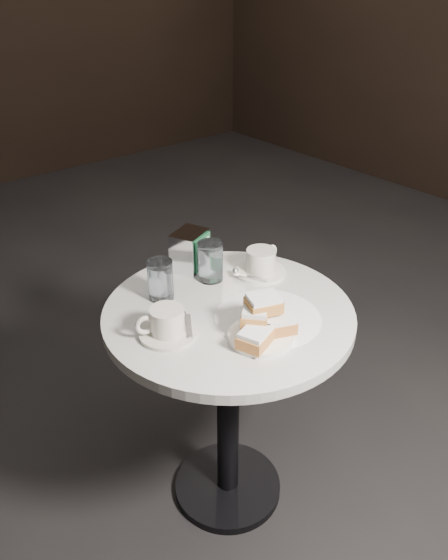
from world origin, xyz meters
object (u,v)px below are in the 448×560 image
(napkin_dispenser, at_px, (190,251))
(cafe_table, at_px, (228,365))
(coffee_cup_right, at_px, (261,263))
(coffee_cup_left, at_px, (167,324))
(beignet_plate, at_px, (262,324))
(water_glass_left, at_px, (161,280))
(water_glass_right, at_px, (210,262))

(napkin_dispenser, bearing_deg, cafe_table, -125.37)
(coffee_cup_right, bearing_deg, coffee_cup_left, 177.51)
(beignet_plate, relative_size, water_glass_left, 1.60)
(beignet_plate, height_order, water_glass_right, water_glass_right)
(cafe_table, distance_m, coffee_cup_left, 0.31)
(coffee_cup_right, bearing_deg, beignet_plate, -146.46)
(cafe_table, height_order, beignet_plate, beignet_plate)
(beignet_plate, bearing_deg, coffee_cup_right, 47.58)
(beignet_plate, bearing_deg, coffee_cup_left, 137.80)
(beignet_plate, relative_size, water_glass_right, 1.55)
(water_glass_left, bearing_deg, coffee_cup_left, -119.49)
(beignet_plate, distance_m, coffee_cup_left, 0.24)
(beignet_plate, bearing_deg, cafe_table, 83.17)
(beignet_plate, height_order, water_glass_left, water_glass_left)
(water_glass_left, relative_size, napkin_dispenser, 0.89)
(coffee_cup_left, bearing_deg, napkin_dispenser, 61.66)
(coffee_cup_left, distance_m, coffee_cup_right, 0.42)
(beignet_plate, height_order, napkin_dispenser, napkin_dispenser)
(water_glass_left, distance_m, napkin_dispenser, 0.19)
(cafe_table, distance_m, coffee_cup_right, 0.33)
(water_glass_left, bearing_deg, water_glass_right, -2.33)
(cafe_table, relative_size, napkin_dispenser, 5.62)
(coffee_cup_left, distance_m, water_glass_left, 0.19)
(beignet_plate, distance_m, coffee_cup_right, 0.33)
(cafe_table, relative_size, water_glass_left, 6.33)
(coffee_cup_left, bearing_deg, water_glass_right, 48.36)
(napkin_dispenser, bearing_deg, coffee_cup_left, -159.00)
(cafe_table, distance_m, beignet_plate, 0.29)
(coffee_cup_right, distance_m, water_glass_left, 0.33)
(coffee_cup_right, height_order, water_glass_right, water_glass_right)
(cafe_table, height_order, coffee_cup_right, coffee_cup_right)
(water_glass_left, bearing_deg, coffee_cup_right, -13.79)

